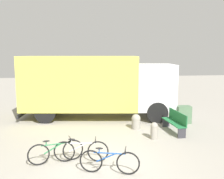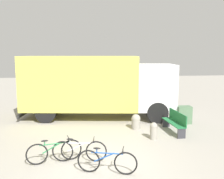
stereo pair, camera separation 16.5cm
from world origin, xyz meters
name	(u,v)px [view 1 (the left image)]	position (x,y,z in m)	size (l,w,h in m)	color
ground_plane	(104,166)	(0.00, 0.00, 0.00)	(60.00, 60.00, 0.00)	gray
delivery_truck	(96,84)	(0.24, 5.89, 1.84)	(8.22, 3.38, 3.30)	#EAE04C
park_bench	(175,121)	(3.49, 2.93, 0.49)	(0.47, 1.76, 0.92)	#1E6638
bicycle_near	(56,152)	(-1.46, 0.48, 0.36)	(1.72, 0.55, 0.77)	black
bicycle_middle	(81,151)	(-0.68, 0.43, 0.36)	(1.75, 0.44, 0.77)	black
bicycle_far	(109,161)	(0.11, -0.49, 0.36)	(1.70, 0.60, 0.77)	black
bollard_near_bench	(154,130)	(2.29, 2.18, 0.37)	(0.30, 0.30, 0.69)	gray
bollard_far_bench	(136,121)	(1.89, 3.63, 0.36)	(0.41, 0.41, 0.69)	gray
utility_box	(183,115)	(4.45, 4.22, 0.44)	(0.70, 0.43, 0.87)	#4C6B4C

